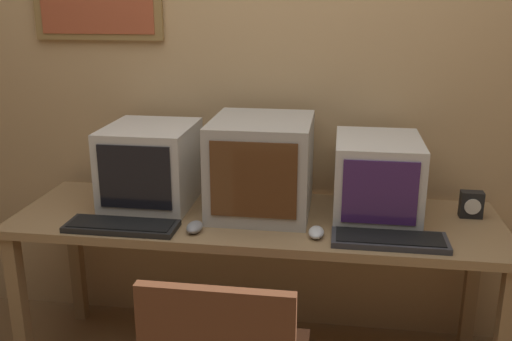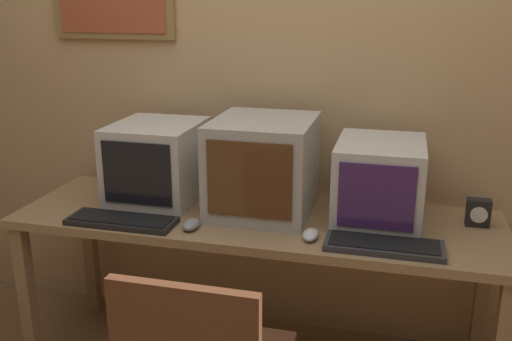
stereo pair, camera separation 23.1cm
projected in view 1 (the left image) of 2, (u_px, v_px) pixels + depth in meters
wall_back at (268, 65)px, 2.59m from camera, size 8.00×0.08×2.60m
desk at (256, 233)px, 2.39m from camera, size 2.00×0.62×0.72m
monitor_left at (151, 165)px, 2.48m from camera, size 0.37×0.42×0.35m
monitor_center at (262, 165)px, 2.38m from camera, size 0.41×0.46×0.39m
monitor_right at (377, 177)px, 2.34m from camera, size 0.34×0.43×0.33m
keyboard_main at (122, 226)px, 2.23m from camera, size 0.44×0.16×0.03m
keyboard_side at (389, 240)px, 2.11m from camera, size 0.43×0.16×0.03m
mouse_near_keyboard at (195, 227)px, 2.21m from camera, size 0.06×0.10×0.04m
mouse_far_corner at (316, 232)px, 2.16m from camera, size 0.06×0.10×0.04m
desk_clock at (471, 204)px, 2.34m from camera, size 0.09×0.06×0.11m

